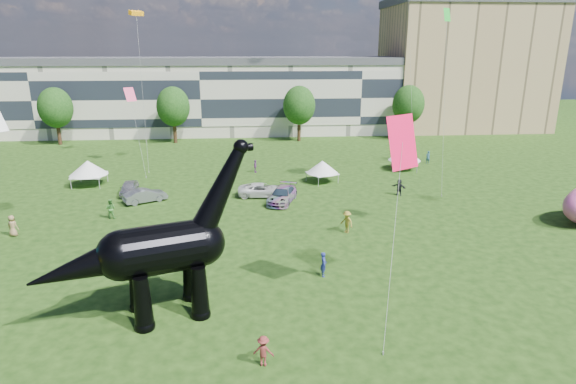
{
  "coord_description": "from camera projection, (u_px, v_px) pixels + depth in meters",
  "views": [
    {
      "loc": [
        -0.02,
        -24.67,
        14.98
      ],
      "look_at": [
        2.59,
        8.0,
        5.0
      ],
      "focal_mm": 30.0,
      "sensor_mm": 36.0,
      "label": 1
    }
  ],
  "objects": [
    {
      "name": "ground",
      "position": [
        254.0,
        315.0,
        27.89
      ],
      "size": [
        220.0,
        220.0,
        0.0
      ],
      "primitive_type": "plane",
      "color": "#16330C",
      "rests_on": "ground"
    },
    {
      "name": "tree_far_left",
      "position": [
        55.0,
        104.0,
        74.31
      ],
      "size": [
        5.2,
        5.2,
        9.44
      ],
      "color": "#382314",
      "rests_on": "ground"
    },
    {
      "name": "car_dark",
      "position": [
        282.0,
        195.0,
        47.83
      ],
      "size": [
        3.73,
        5.66,
        1.52
      ],
      "primitive_type": "imported",
      "rotation": [
        0.0,
        0.0,
        -0.33
      ],
      "color": "#595960",
      "rests_on": "ground"
    },
    {
      "name": "car_silver",
      "position": [
        129.0,
        188.0,
        50.48
      ],
      "size": [
        1.91,
        4.16,
        1.38
      ],
      "primitive_type": "imported",
      "rotation": [
        0.0,
        0.0,
        0.07
      ],
      "color": "#ADACB1",
      "rests_on": "ground"
    },
    {
      "name": "terrace_row",
      "position": [
        204.0,
        99.0,
        84.65
      ],
      "size": [
        78.0,
        11.0,
        12.0
      ],
      "primitive_type": "cube",
      "color": "beige",
      "rests_on": "ground"
    },
    {
      "name": "gazebo_left",
      "position": [
        88.0,
        168.0,
        53.27
      ],
      "size": [
        4.14,
        4.14,
        2.86
      ],
      "rotation": [
        0.0,
        0.0,
        -0.01
      ],
      "color": "white",
      "rests_on": "ground"
    },
    {
      "name": "gazebo_far",
      "position": [
        405.0,
        154.0,
        60.16
      ],
      "size": [
        4.83,
        4.83,
        2.78
      ],
      "rotation": [
        0.0,
        0.0,
        -0.24
      ],
      "color": "white",
      "rests_on": "ground"
    },
    {
      "name": "tree_far_right",
      "position": [
        409.0,
        101.0,
        78.58
      ],
      "size": [
        5.2,
        5.2,
        9.44
      ],
      "color": "#382314",
      "rests_on": "ground"
    },
    {
      "name": "tree_mid_right",
      "position": [
        299.0,
        102.0,
        77.21
      ],
      "size": [
        5.2,
        5.2,
        9.44
      ],
      "color": "#382314",
      "rests_on": "ground"
    },
    {
      "name": "dinosaur_sculpture",
      "position": [
        155.0,
        253.0,
        26.85
      ],
      "size": [
        12.49,
        5.84,
        10.33
      ],
      "rotation": [
        0.0,
        0.0,
        0.33
      ],
      "color": "black",
      "rests_on": "ground"
    },
    {
      "name": "car_grey",
      "position": [
        145.0,
        196.0,
        47.88
      ],
      "size": [
        4.39,
        3.35,
        1.39
      ],
      "primitive_type": "imported",
      "rotation": [
        0.0,
        0.0,
        2.09
      ],
      "color": "slate",
      "rests_on": "ground"
    },
    {
      "name": "tree_mid_left",
      "position": [
        173.0,
        103.0,
        75.68
      ],
      "size": [
        5.2,
        5.2,
        9.44
      ],
      "color": "#382314",
      "rests_on": "ground"
    },
    {
      "name": "visitors",
      "position": [
        271.0,
        214.0,
        42.03
      ],
      "size": [
        43.84,
        41.21,
        1.9
      ],
      "color": "#2C576E",
      "rests_on": "ground"
    },
    {
      "name": "gazebo_near",
      "position": [
        322.0,
        167.0,
        54.69
      ],
      "size": [
        4.76,
        4.76,
        2.51
      ],
      "rotation": [
        0.0,
        0.0,
        0.42
      ],
      "color": "white",
      "rests_on": "ground"
    },
    {
      "name": "apartment_block",
      "position": [
        463.0,
        68.0,
        89.72
      ],
      "size": [
        28.0,
        18.0,
        22.0
      ],
      "primitive_type": "cube",
      "color": "tan",
      "rests_on": "ground"
    },
    {
      "name": "car_white",
      "position": [
        262.0,
        190.0,
        49.73
      ],
      "size": [
        5.09,
        2.61,
        1.38
      ],
      "primitive_type": "imported",
      "rotation": [
        0.0,
        0.0,
        1.5
      ],
      "color": "white",
      "rests_on": "ground"
    }
  ]
}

